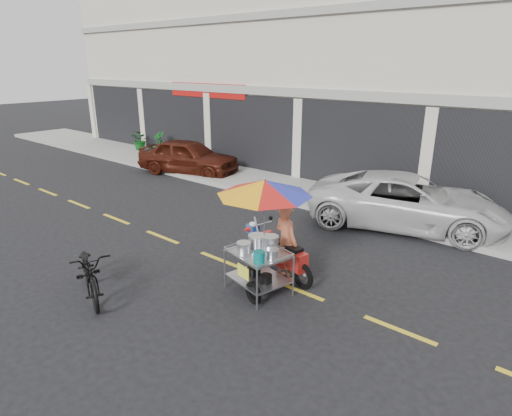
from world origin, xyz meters
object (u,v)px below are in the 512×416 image
Objects in this scene: maroon_sedan at (188,157)px; white_pickup at (407,201)px; food_vendor_rig at (271,218)px; near_bicycle at (90,272)px.

white_pickup is at bearing -107.97° from maroon_sedan.
food_vendor_rig is (7.82, -4.90, 0.72)m from maroon_sedan.
white_pickup reaches higher than near_bicycle.
maroon_sedan is at bearing 59.91° from near_bicycle.
near_bicycle is 3.42m from food_vendor_rig.
white_pickup is 2.22× the size of food_vendor_rig.
white_pickup is 7.75m from near_bicycle.
white_pickup is at bearing 94.38° from food_vendor_rig.
maroon_sedan is at bearing 161.25° from food_vendor_rig.
food_vendor_rig reaches higher than near_bicycle.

